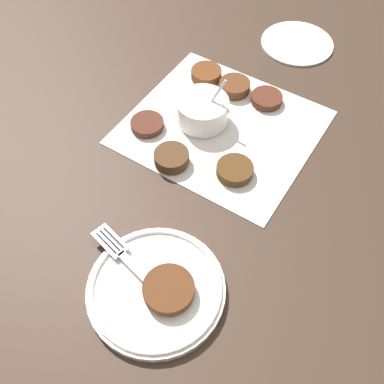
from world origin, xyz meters
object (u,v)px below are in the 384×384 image
serving_plate (156,289)px  fritter_on_plate (169,289)px  fork (123,254)px  sauce_bowl (203,112)px  extra_saucer (297,42)px

serving_plate → fritter_on_plate: size_ratio=2.71×
serving_plate → fork: size_ratio=1.31×
sauce_bowl → extra_saucer: (0.11, 0.31, -0.02)m
sauce_bowl → fork: (-0.00, -0.33, -0.01)m
fritter_on_plate → extra_saucer: 0.67m
serving_plate → sauce_bowl: bearing=100.5°
sauce_bowl → extra_saucer: size_ratio=0.66×
sauce_bowl → fritter_on_plate: sauce_bowl is taller
fork → extra_saucer: bearing=80.2°
fritter_on_plate → fork: (-0.09, 0.03, -0.00)m
extra_saucer → sauce_bowl: bearing=-109.4°
fritter_on_plate → fork: size_ratio=0.48×
sauce_bowl → fritter_on_plate: (0.09, -0.36, -0.00)m
fork → serving_plate: bearing=-22.2°
serving_plate → extra_saucer: size_ratio=1.27×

